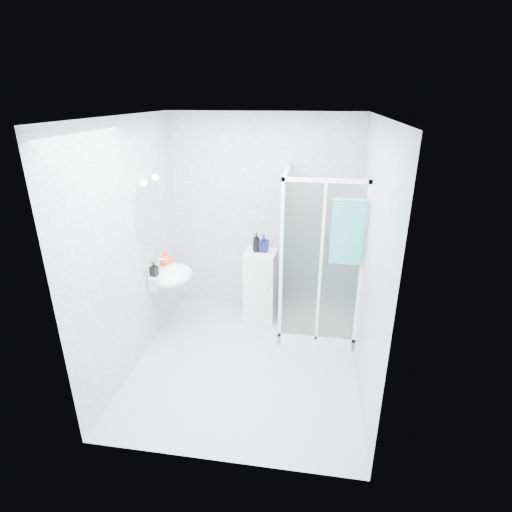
% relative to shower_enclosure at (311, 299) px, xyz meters
% --- Properties ---
extents(room, '(2.40, 2.60, 2.60)m').
position_rel_shower_enclosure_xyz_m(room, '(-0.67, -0.77, 0.85)').
color(room, silver).
rests_on(room, ground).
extents(shower_enclosure, '(0.90, 0.95, 2.00)m').
position_rel_shower_enclosure_xyz_m(shower_enclosure, '(0.00, 0.00, 0.00)').
color(shower_enclosure, white).
rests_on(shower_enclosure, ground).
extents(wall_basin, '(0.46, 0.56, 0.35)m').
position_rel_shower_enclosure_xyz_m(wall_basin, '(-1.66, -0.32, 0.35)').
color(wall_basin, white).
rests_on(wall_basin, ground).
extents(mirror, '(0.02, 0.60, 0.70)m').
position_rel_shower_enclosure_xyz_m(mirror, '(-1.85, -0.32, 1.05)').
color(mirror, white).
rests_on(mirror, room).
extents(vanity_lights, '(0.10, 0.40, 0.08)m').
position_rel_shower_enclosure_xyz_m(vanity_lights, '(-1.80, -0.32, 1.47)').
color(vanity_lights, silver).
rests_on(vanity_lights, room).
extents(wall_hooks, '(0.23, 0.06, 0.03)m').
position_rel_shower_enclosure_xyz_m(wall_hooks, '(-0.92, 0.49, 1.17)').
color(wall_hooks, silver).
rests_on(wall_hooks, room).
extents(storage_cabinet, '(0.41, 0.42, 0.94)m').
position_rel_shower_enclosure_xyz_m(storage_cabinet, '(-0.66, 0.24, 0.02)').
color(storage_cabinet, white).
rests_on(storage_cabinet, ground).
extents(hand_towel, '(0.33, 0.05, 0.71)m').
position_rel_shower_enclosure_xyz_m(hand_towel, '(0.33, -0.40, 1.04)').
color(hand_towel, teal).
rests_on(hand_towel, shower_enclosure).
extents(shampoo_bottle_a, '(0.10, 0.10, 0.25)m').
position_rel_shower_enclosure_xyz_m(shampoo_bottle_a, '(-0.72, 0.24, 0.62)').
color(shampoo_bottle_a, black).
rests_on(shampoo_bottle_a, storage_cabinet).
extents(shampoo_bottle_b, '(0.12, 0.12, 0.22)m').
position_rel_shower_enclosure_xyz_m(shampoo_bottle_b, '(-0.63, 0.26, 0.60)').
color(shampoo_bottle_b, '#0B1046').
rests_on(shampoo_bottle_b, storage_cabinet).
extents(soap_dispenser_orange, '(0.17, 0.17, 0.19)m').
position_rel_shower_enclosure_xyz_m(soap_dispenser_orange, '(-1.75, -0.18, 0.51)').
color(soap_dispenser_orange, '#E84B1B').
rests_on(soap_dispenser_orange, wall_basin).
extents(soap_dispenser_black, '(0.09, 0.10, 0.17)m').
position_rel_shower_enclosure_xyz_m(soap_dispenser_black, '(-1.78, -0.48, 0.50)').
color(soap_dispenser_black, black).
rests_on(soap_dispenser_black, wall_basin).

